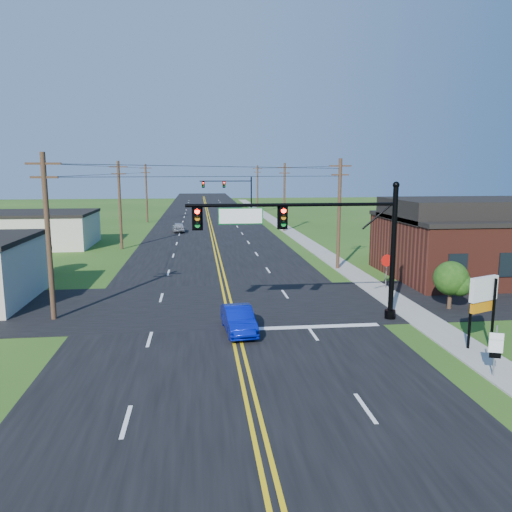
{
  "coord_description": "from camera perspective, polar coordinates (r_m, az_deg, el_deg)",
  "views": [
    {
      "loc": [
        -1.54,
        -17.37,
        8.06
      ],
      "look_at": [
        1.62,
        10.0,
        3.31
      ],
      "focal_mm": 35.0,
      "sensor_mm": 36.0,
      "label": 1
    }
  ],
  "objects": [
    {
      "name": "stop_sign",
      "position": [
        35.14,
        14.71,
        -0.9
      ],
      "size": [
        0.86,
        0.14,
        2.43
      ],
      "rotation": [
        0.0,
        0.0,
        0.09
      ],
      "color": "slate",
      "rests_on": "ground"
    },
    {
      "name": "pylon_sign",
      "position": [
        24.6,
        24.54,
        -4.26
      ],
      "size": [
        1.6,
        0.85,
        3.38
      ],
      "rotation": [
        0.0,
        0.0,
        0.4
      ],
      "color": "black",
      "rests_on": "ground"
    },
    {
      "name": "utility_pole_right_c",
      "position": [
        96.1,
        0.18,
        7.78
      ],
      "size": [
        1.8,
        0.28,
        9.0
      ],
      "color": "#392C1A",
      "rests_on": "ground"
    },
    {
      "name": "road_cross",
      "position": [
        30.49,
        -3.48,
        -5.53
      ],
      "size": [
        70.0,
        10.0,
        0.04
      ],
      "primitive_type": "cube",
      "color": "black",
      "rests_on": "ground"
    },
    {
      "name": "utility_pole_left_a",
      "position": [
        28.69,
        -22.67,
        2.34
      ],
      "size": [
        1.8,
        0.28,
        9.0
      ],
      "color": "#392C1A",
      "rests_on": "ground"
    },
    {
      "name": "utility_pole_right_a",
      "position": [
        41.1,
        9.48,
        4.98
      ],
      "size": [
        1.8,
        0.28,
        9.0
      ],
      "color": "#392C1A",
      "rests_on": "ground"
    },
    {
      "name": "utility_pole_left_b",
      "position": [
        53.07,
        -15.29,
        5.82
      ],
      "size": [
        1.8,
        0.28,
        9.0
      ],
      "color": "#392C1A",
      "rests_on": "ground"
    },
    {
      "name": "distant_car",
      "position": [
        66.5,
        -8.85,
        3.26
      ],
      "size": [
        1.9,
        3.93,
        1.29
      ],
      "primitive_type": "imported",
      "rotation": [
        0.0,
        0.0,
        3.24
      ],
      "color": "#A6A6AB",
      "rests_on": "ground"
    },
    {
      "name": "route_sign",
      "position": [
        21.86,
        25.7,
        -9.41
      ],
      "size": [
        0.51,
        0.21,
        2.12
      ],
      "rotation": [
        0.0,
        0.0,
        -0.36
      ],
      "color": "slate",
      "rests_on": "ground"
    },
    {
      "name": "signal_mast_main",
      "position": [
        26.25,
        6.41,
        2.47
      ],
      "size": [
        11.3,
        0.6,
        7.48
      ],
      "color": "black",
      "rests_on": "ground"
    },
    {
      "name": "sidewalk",
      "position": [
        59.16,
        5.21,
        1.94
      ],
      "size": [
        2.0,
        160.0,
        0.08
      ],
      "primitive_type": "cube",
      "color": "gray",
      "rests_on": "ground"
    },
    {
      "name": "utility_pole_left_c",
      "position": [
        79.83,
        -12.42,
        7.15
      ],
      "size": [
        1.8,
        0.28,
        9.0
      ],
      "color": "#392C1A",
      "rests_on": "ground"
    },
    {
      "name": "blue_car",
      "position": [
        25.2,
        -2.01,
        -7.34
      ],
      "size": [
        1.67,
        4.0,
        1.29
      ],
      "primitive_type": "imported",
      "rotation": [
        0.0,
        0.0,
        0.08
      ],
      "color": "#07139A",
      "rests_on": "ground"
    },
    {
      "name": "tree_left",
      "position": [
        41.71,
        -23.91,
        0.8
      ],
      "size": [
        2.4,
        2.4,
        3.37
      ],
      "color": "#392C1A",
      "rests_on": "ground"
    },
    {
      "name": "cream_bldg_far",
      "position": [
        58.38,
        -23.99,
        2.83
      ],
      "size": [
        12.2,
        9.2,
        3.7
      ],
      "color": "beige",
      "rests_on": "ground"
    },
    {
      "name": "brick_building",
      "position": [
        41.8,
        24.5,
        1.05
      ],
      "size": [
        14.2,
        11.2,
        4.7
      ],
      "color": "#552218",
      "rests_on": "ground"
    },
    {
      "name": "road_main",
      "position": [
        67.86,
        -5.26,
        2.93
      ],
      "size": [
        16.0,
        220.0,
        0.04
      ],
      "primitive_type": "cube",
      "color": "black",
      "rests_on": "ground"
    },
    {
      "name": "tree_right_back",
      "position": [
        47.1,
        15.33,
        2.77
      ],
      "size": [
        3.0,
        3.0,
        4.1
      ],
      "color": "#392C1A",
      "rests_on": "ground"
    },
    {
      "name": "ground",
      "position": [
        19.21,
        -1.43,
        -15.04
      ],
      "size": [
        260.0,
        260.0,
        0.0
      ],
      "primitive_type": "plane",
      "color": "#214915",
      "rests_on": "ground"
    },
    {
      "name": "utility_pole_right_b",
      "position": [
        66.43,
        3.26,
        6.88
      ],
      "size": [
        1.8,
        0.28,
        9.0
      ],
      "color": "#392C1A",
      "rests_on": "ground"
    },
    {
      "name": "shrub_corner",
      "position": [
        31.18,
        21.39,
        -2.4
      ],
      "size": [
        2.0,
        2.0,
        2.86
      ],
      "color": "#392C1A",
      "rests_on": "ground"
    },
    {
      "name": "signal_mast_far",
      "position": [
        97.61,
        -3.12,
        7.7
      ],
      "size": [
        10.98,
        0.6,
        7.48
      ],
      "color": "black",
      "rests_on": "ground"
    }
  ]
}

